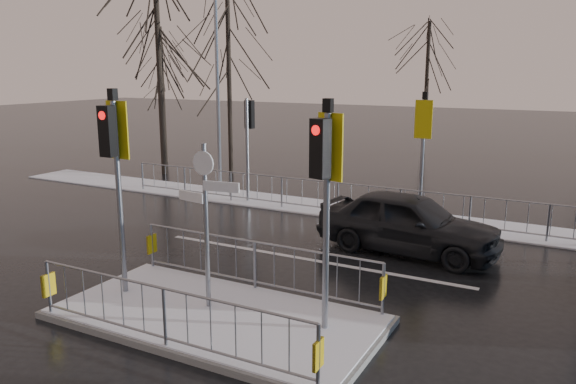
% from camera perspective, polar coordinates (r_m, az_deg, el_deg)
% --- Properties ---
extents(ground, '(120.00, 120.00, 0.00)m').
position_cam_1_polar(ground, '(10.62, -7.32, -12.80)').
color(ground, black).
rests_on(ground, ground).
extents(snow_verge, '(30.00, 2.00, 0.04)m').
position_cam_1_polar(snow_verge, '(17.90, 8.75, -2.24)').
color(snow_verge, white).
rests_on(snow_verge, ground).
extents(lane_markings, '(8.00, 11.38, 0.01)m').
position_cam_1_polar(lane_markings, '(10.37, -8.42, -13.44)').
color(lane_markings, silver).
rests_on(lane_markings, ground).
extents(traffic_island, '(6.00, 3.04, 4.15)m').
position_cam_1_polar(traffic_island, '(10.47, -7.40, -10.83)').
color(traffic_island, '#61605C').
rests_on(traffic_island, ground).
extents(far_kerb_fixtures, '(18.00, 0.65, 3.83)m').
position_cam_1_polar(far_kerb_fixtures, '(17.11, 9.22, 0.50)').
color(far_kerb_fixtures, gray).
rests_on(far_kerb_fixtures, ground).
extents(car_far_lane, '(4.66, 2.22, 1.54)m').
position_cam_1_polar(car_far_lane, '(14.26, 12.13, -3.05)').
color(car_far_lane, black).
rests_on(car_far_lane, ground).
extents(tree_near_a, '(4.75, 4.75, 8.97)m').
position_cam_1_polar(tree_near_a, '(24.82, -13.11, 15.82)').
color(tree_near_a, black).
rests_on(tree_near_a, ground).
extents(tree_near_b, '(4.00, 4.00, 7.55)m').
position_cam_1_polar(tree_near_b, '(24.45, -6.06, 13.86)').
color(tree_near_b, black).
rests_on(tree_near_b, ground).
extents(tree_near_c, '(3.50, 3.50, 6.61)m').
position_cam_1_polar(tree_near_c, '(27.97, -12.69, 12.12)').
color(tree_near_c, black).
rests_on(tree_near_c, ground).
extents(tree_far_a, '(3.75, 3.75, 7.08)m').
position_cam_1_polar(tree_far_a, '(30.75, 13.99, 12.66)').
color(tree_far_a, black).
rests_on(tree_far_a, ground).
extents(street_lamp_left, '(1.25, 0.18, 8.20)m').
position_cam_1_polar(street_lamp_left, '(21.08, -7.05, 12.29)').
color(street_lamp_left, gray).
rests_on(street_lamp_left, ground).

